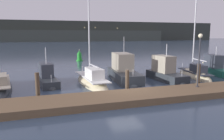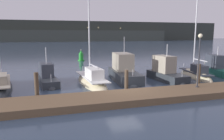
% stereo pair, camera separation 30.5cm
% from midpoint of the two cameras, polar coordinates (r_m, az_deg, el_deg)
% --- Properties ---
extents(ground_plane, '(400.00, 400.00, 0.00)m').
position_cam_midpoint_polar(ground_plane, '(16.60, 3.83, -5.90)').
color(ground_plane, '#2D3D51').
extents(dock, '(32.58, 2.80, 0.45)m').
position_cam_midpoint_polar(dock, '(14.73, 6.57, -7.00)').
color(dock, brown).
rests_on(dock, ground).
extents(mooring_pile_1, '(0.28, 0.28, 1.91)m').
position_cam_midpoint_polar(mooring_pile_1, '(15.06, -18.53, -4.20)').
color(mooring_pile_1, '#4C3D2D').
rests_on(mooring_pile_1, ground).
extents(mooring_pile_2, '(0.28, 0.28, 1.79)m').
position_cam_midpoint_polar(mooring_pile_2, '(16.05, 4.32, -3.13)').
color(mooring_pile_2, '#4C3D2D').
rests_on(mooring_pile_2, ground).
extents(mooring_pile_3, '(0.28, 0.28, 1.99)m').
position_cam_midpoint_polar(mooring_pile_3, '(19.11, 22.11, -1.49)').
color(mooring_pile_3, '#4C3D2D').
rests_on(mooring_pile_3, ground).
extents(sailboat_berth_2, '(2.70, 7.11, 10.72)m').
position_cam_midpoint_polar(sailboat_berth_2, '(19.66, -26.57, -4.06)').
color(sailboat_berth_2, '#2D3338').
rests_on(sailboat_berth_2, ground).
extents(motorboat_berth_3, '(2.21, 5.32, 3.86)m').
position_cam_midpoint_polar(motorboat_berth_3, '(20.20, -16.14, -2.69)').
color(motorboat_berth_3, '#2D3338').
rests_on(motorboat_berth_3, ground).
extents(sailboat_berth_4, '(2.34, 7.23, 10.85)m').
position_cam_midpoint_polar(sailboat_berth_4, '(19.35, -4.84, -3.22)').
color(sailboat_berth_4, beige).
rests_on(sailboat_berth_4, ground).
extents(motorboat_berth_5, '(2.77, 6.72, 4.59)m').
position_cam_midpoint_polar(motorboat_berth_5, '(21.09, 3.53, -1.10)').
color(motorboat_berth_5, '#2D3338').
rests_on(motorboat_berth_5, ground).
extents(motorboat_berth_6, '(2.32, 5.31, 4.05)m').
position_cam_midpoint_polar(motorboat_berth_6, '(21.53, 14.32, -1.51)').
color(motorboat_berth_6, '#2D3338').
rests_on(motorboat_berth_6, ground).
extents(sailboat_berth_7, '(2.50, 6.14, 8.66)m').
position_cam_midpoint_polar(sailboat_berth_7, '(23.96, 21.29, -1.50)').
color(sailboat_berth_7, beige).
rests_on(sailboat_berth_7, ground).
extents(motorboat_berth_8, '(2.35, 5.02, 3.58)m').
position_cam_midpoint_polar(motorboat_berth_8, '(26.69, 25.87, -0.18)').
color(motorboat_berth_8, '#195647').
rests_on(motorboat_berth_8, ground).
extents(channel_buoy, '(1.09, 1.09, 1.90)m').
position_cam_midpoint_polar(channel_buoy, '(36.78, -7.84, 3.49)').
color(channel_buoy, green).
rests_on(channel_buoy, ground).
extents(dock_lamppost, '(0.32, 0.32, 3.95)m').
position_cam_midpoint_polar(dock_lamppost, '(17.23, 22.34, 4.45)').
color(dock_lamppost, '#2D2D33').
rests_on(dock_lamppost, dock).
extents(hillside_backdrop, '(240.00, 23.00, 13.09)m').
position_cam_midpoint_polar(hillside_backdrop, '(150.25, -14.39, 9.61)').
color(hillside_backdrop, '#333833').
rests_on(hillside_backdrop, ground).
extents(rowboat_adrift, '(3.30, 1.31, 0.56)m').
position_cam_midpoint_polar(rowboat_adrift, '(37.66, 25.12, 1.77)').
color(rowboat_adrift, beige).
rests_on(rowboat_adrift, ground).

